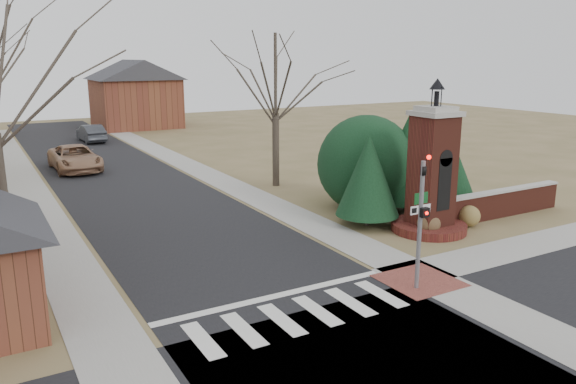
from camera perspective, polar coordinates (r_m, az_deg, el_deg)
ground at (r=16.09m, az=2.69°, el=-13.49°), size 120.00×120.00×0.00m
main_street at (r=35.68m, az=-16.60°, el=1.20°), size 8.00×70.00×0.01m
cross_street at (r=13.98m, az=9.64°, el=-18.17°), size 120.00×8.00×0.01m
crosswalk_zone at (r=16.69m, az=1.18°, el=-12.39°), size 8.00×2.20×0.02m
stop_bar at (r=17.87m, az=-1.33°, el=-10.56°), size 8.00×0.35×0.02m
sidewalk_right_main at (r=37.16m, az=-8.79°, el=2.09°), size 2.00×60.00×0.02m
sidewalk_left at (r=34.92m, az=-24.90°, el=0.23°), size 2.00×60.00×0.02m
curb_apron at (r=19.52m, az=13.19°, el=-8.77°), size 2.40×2.40×0.02m
traffic_signal_pole at (r=18.08m, az=13.38°, el=-1.96°), size 0.28×0.41×4.50m
sign_post at (r=20.10m, az=13.25°, el=-2.28°), size 0.90×0.07×2.75m
brick_gate_monument at (r=24.44m, az=14.37°, el=0.99°), size 3.20×3.20×6.47m
brick_garden_wall at (r=28.04m, az=20.83°, el=-1.05°), size 7.50×0.50×1.30m
house_distant_right at (r=62.18m, az=-15.29°, el=9.75°), size 8.80×8.80×7.30m
evergreen_near at (r=24.73m, az=8.16°, el=1.74°), size 2.80×2.80×4.10m
evergreen_mid at (r=27.66m, az=12.07°, el=3.47°), size 3.40×3.40×4.70m
evergreen_far at (r=28.46m, az=16.36°, el=2.06°), size 2.40×2.40×3.30m
evergreen_mass at (r=27.73m, az=7.95°, el=3.25°), size 4.80×4.80×4.80m
bare_tree_3 at (r=31.93m, az=-1.29°, el=12.46°), size 7.00×7.00×9.70m
pickup_truck at (r=39.55m, az=-20.83°, el=3.25°), size 2.84×5.96×1.64m
distant_car at (r=52.47m, az=-19.38°, el=5.66°), size 1.86×4.72×1.53m
dry_shrub_left at (r=24.31m, az=14.10°, el=-3.14°), size 0.98×0.98×0.98m
dry_shrub_right at (r=25.99m, az=17.94°, el=-2.35°), size 0.95×0.95×0.95m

